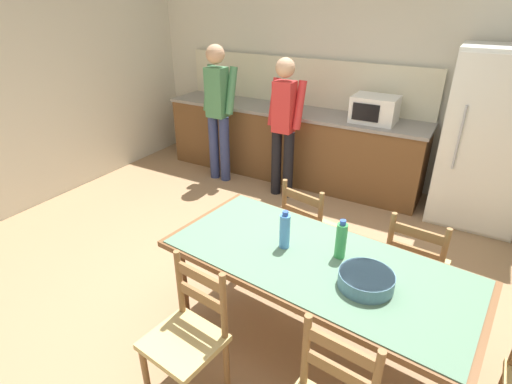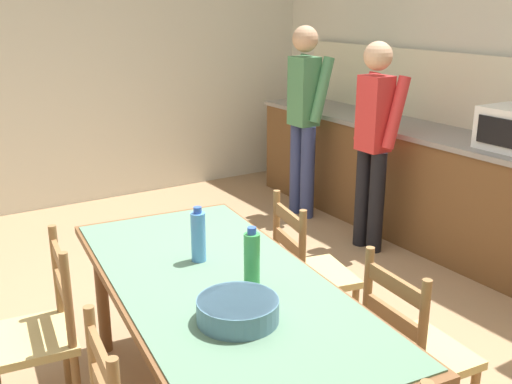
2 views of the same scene
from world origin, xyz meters
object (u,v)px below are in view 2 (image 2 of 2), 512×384
object	(u,v)px
person_at_sink	(304,112)
bottle_off_centre	(252,259)
chair_side_far_right	(413,353)
bottle_near_centre	(198,236)
serving_bowl	(238,309)
person_at_counter	(374,137)
chair_side_near_left	(38,335)
chair_side_far_left	(309,275)
dining_table	(220,297)

from	to	relation	value
person_at_sink	bottle_off_centre	bearing A→B (deg)	-130.56
bottle_off_centre	chair_side_far_right	world-z (taller)	bottle_off_centre
bottle_near_centre	serving_bowl	distance (m)	0.61
person_at_counter	serving_bowl	bearing A→B (deg)	-143.47
chair_side_near_left	chair_side_far_right	xyz separation A→B (m)	(1.04, 1.39, 0.00)
bottle_off_centre	person_at_sink	xyz separation A→B (m)	(-2.33, 2.00, 0.10)
serving_bowl	chair_side_far_left	bearing A→B (deg)	128.73
chair_side_far_right	bottle_off_centre	bearing A→B (deg)	60.18
serving_bowl	person_at_sink	distance (m)	3.38
bottle_near_centre	chair_side_far_right	world-z (taller)	bottle_near_centre
chair_side_near_left	chair_side_far_left	distance (m)	1.49
bottle_near_centre	person_at_sink	world-z (taller)	person_at_sink
serving_bowl	dining_table	bearing A→B (deg)	163.12
serving_bowl	chair_side_far_left	xyz separation A→B (m)	(-0.71, 0.89, -0.37)
bottle_off_centre	chair_side_near_left	xyz separation A→B (m)	(-0.63, -0.80, -0.44)
dining_table	serving_bowl	distance (m)	0.38
dining_table	chair_side_far_left	size ratio (longest dim) A/B	2.28
bottle_off_centre	chair_side_near_left	world-z (taller)	bottle_off_centre
bottle_near_centre	person_at_sink	xyz separation A→B (m)	(-1.98, 2.07, 0.10)
chair_side_near_left	person_at_counter	distance (m)	2.92
bottle_near_centre	bottle_off_centre	size ratio (longest dim) A/B	1.00
bottle_near_centre	bottle_off_centre	xyz separation A→B (m)	(0.36, 0.08, 0.00)
dining_table	bottle_near_centre	world-z (taller)	bottle_near_centre
bottle_near_centre	chair_side_far_left	bearing A→B (deg)	99.37
serving_bowl	chair_side_near_left	world-z (taller)	chair_side_near_left
dining_table	person_at_sink	distance (m)	3.07
dining_table	bottle_off_centre	bearing A→B (deg)	42.66
serving_bowl	chair_side_far_right	distance (m)	0.90
person_at_sink	person_at_counter	world-z (taller)	person_at_sink
chair_side_near_left	person_at_counter	world-z (taller)	person_at_counter
chair_side_far_left	person_at_counter	distance (m)	1.65
chair_side_far_left	serving_bowl	bearing A→B (deg)	140.30
chair_side_far_left	person_at_sink	size ratio (longest dim) A/B	0.52
bottle_near_centre	person_at_sink	distance (m)	2.87
chair_side_far_right	person_at_sink	xyz separation A→B (m)	(-2.75, 1.41, 0.54)
person_at_counter	person_at_sink	bearing A→B (deg)	88.76
bottle_near_centre	chair_side_near_left	distance (m)	0.89
serving_bowl	chair_side_far_right	xyz separation A→B (m)	(0.18, 0.80, -0.37)
dining_table	bottle_off_centre	xyz separation A→B (m)	(0.11, 0.10, 0.20)
bottle_off_centre	person_at_sink	world-z (taller)	person_at_sink
dining_table	person_at_counter	world-z (taller)	person_at_counter
serving_bowl	chair_side_far_left	distance (m)	1.20
bottle_off_centre	person_at_sink	size ratio (longest dim) A/B	0.15
bottle_off_centre	person_at_counter	xyz separation A→B (m)	(-1.39, 1.98, 0.05)
dining_table	person_at_sink	world-z (taller)	person_at_sink
person_at_counter	chair_side_near_left	bearing A→B (deg)	-164.76
chair_side_far_left	chair_side_far_right	world-z (taller)	same
dining_table	chair_side_far_right	distance (m)	0.90
chair_side_far_left	person_at_sink	world-z (taller)	person_at_sink
chair_side_near_left	bottle_near_centre	bearing A→B (deg)	75.91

